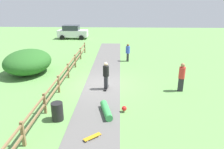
{
  "coord_description": "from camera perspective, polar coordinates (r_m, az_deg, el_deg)",
  "views": [
    {
      "loc": [
        1.14,
        -13.42,
        5.56
      ],
      "look_at": [
        0.67,
        -0.66,
        1.0
      ],
      "focal_mm": 34.53,
      "sensor_mm": 36.0,
      "label": 1
    }
  ],
  "objects": [
    {
      "name": "ground_plane",
      "position": [
        14.57,
        -2.54,
        -2.8
      ],
      "size": [
        60.0,
        60.0,
        0.0
      ],
      "primitive_type": "plane",
      "color": "#60934C"
    },
    {
      "name": "asphalt_path",
      "position": [
        14.57,
        -2.55,
        -2.76
      ],
      "size": [
        2.4,
        28.0,
        0.02
      ],
      "primitive_type": "cube",
      "color": "#605E5B",
      "rests_on": "ground_plane"
    },
    {
      "name": "wooden_fence",
      "position": [
        14.77,
        -12.69,
        -0.2
      ],
      "size": [
        0.12,
        18.12,
        1.1
      ],
      "color": "olive",
      "rests_on": "ground_plane"
    },
    {
      "name": "bush_large",
      "position": [
        17.82,
        -21.39,
        3.17
      ],
      "size": [
        3.46,
        4.15,
        1.83
      ],
      "primitive_type": "ellipsoid",
      "color": "#286023",
      "rests_on": "ground_plane"
    },
    {
      "name": "trash_bin",
      "position": [
        10.73,
        -14.27,
        -9.45
      ],
      "size": [
        0.56,
        0.56,
        0.9
      ],
      "primitive_type": "cylinder",
      "color": "black",
      "rests_on": "ground_plane"
    },
    {
      "name": "skater_riding",
      "position": [
        13.53,
        -1.61,
        0.04
      ],
      "size": [
        0.43,
        0.82,
        1.79
      ],
      "color": "black",
      "rests_on": "asphalt_path"
    },
    {
      "name": "skater_fallen",
      "position": [
        11.03,
        -1.17,
        -9.42
      ],
      "size": [
        1.41,
        1.67,
        0.36
      ],
      "color": "green",
      "rests_on": "asphalt_path"
    },
    {
      "name": "skateboard_loose",
      "position": [
        9.38,
        -5.22,
        -16.11
      ],
      "size": [
        0.74,
        0.67,
        0.08
      ],
      "color": "#BF8C19",
      "rests_on": "asphalt_path"
    },
    {
      "name": "bystander_blue",
      "position": [
        19.89,
        4.2,
        6.02
      ],
      "size": [
        0.39,
        0.39,
        1.63
      ],
      "color": "#2D2D33",
      "rests_on": "ground_plane"
    },
    {
      "name": "bystander_red",
      "position": [
        13.97,
        17.97,
        -0.31
      ],
      "size": [
        0.45,
        0.45,
        1.83
      ],
      "color": "#2D2D33",
      "rests_on": "ground_plane"
    },
    {
      "name": "parked_car_white",
      "position": [
        31.75,
        -10.43,
        11.0
      ],
      "size": [
        4.2,
        2.0,
        1.92
      ],
      "color": "silver",
      "rests_on": "ground_plane"
    }
  ]
}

